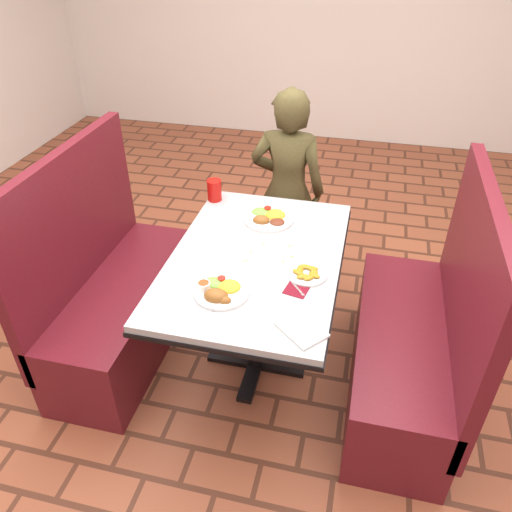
% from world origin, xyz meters
% --- Properties ---
extents(dining_table, '(0.81, 1.21, 0.75)m').
position_xyz_m(dining_table, '(0.00, 0.00, 0.65)').
color(dining_table, '#AEB0B3').
rests_on(dining_table, ground).
extents(booth_bench_left, '(0.47, 1.20, 1.17)m').
position_xyz_m(booth_bench_left, '(-0.80, 0.00, 0.33)').
color(booth_bench_left, maroon).
rests_on(booth_bench_left, ground).
extents(booth_bench_right, '(0.47, 1.20, 1.17)m').
position_xyz_m(booth_bench_right, '(0.80, 0.00, 0.33)').
color(booth_bench_right, maroon).
rests_on(booth_bench_right, ground).
extents(diner_person, '(0.48, 0.32, 1.30)m').
position_xyz_m(diner_person, '(-0.01, 0.89, 0.65)').
color(diner_person, brown).
rests_on(diner_person, ground).
extents(near_dinner_plate, '(0.24, 0.24, 0.08)m').
position_xyz_m(near_dinner_plate, '(-0.08, -0.31, 0.78)').
color(near_dinner_plate, white).
rests_on(near_dinner_plate, dining_table).
extents(far_dinner_plate, '(0.27, 0.27, 0.07)m').
position_xyz_m(far_dinner_plate, '(-0.01, 0.35, 0.77)').
color(far_dinner_plate, white).
rests_on(far_dinner_plate, dining_table).
extents(plantain_plate, '(0.18, 0.18, 0.03)m').
position_xyz_m(plantain_plate, '(0.26, -0.09, 0.76)').
color(plantain_plate, white).
rests_on(plantain_plate, dining_table).
extents(maroon_napkin, '(0.12, 0.12, 0.00)m').
position_xyz_m(maroon_napkin, '(0.23, -0.21, 0.75)').
color(maroon_napkin, maroon).
rests_on(maroon_napkin, dining_table).
extents(spoon_utensil, '(0.08, 0.10, 0.00)m').
position_xyz_m(spoon_utensil, '(0.23, -0.20, 0.75)').
color(spoon_utensil, silver).
rests_on(spoon_utensil, dining_table).
extents(red_tumbler, '(0.08, 0.08, 0.12)m').
position_xyz_m(red_tumbler, '(-0.36, 0.49, 0.81)').
color(red_tumbler, red).
rests_on(red_tumbler, dining_table).
extents(paper_napkin, '(0.23, 0.22, 0.01)m').
position_xyz_m(paper_napkin, '(0.30, -0.46, 0.76)').
color(paper_napkin, silver).
rests_on(paper_napkin, dining_table).
extents(knife_utensil, '(0.07, 0.15, 0.00)m').
position_xyz_m(knife_utensil, '(-0.11, -0.34, 0.76)').
color(knife_utensil, silver).
rests_on(knife_utensil, dining_table).
extents(fork_utensil, '(0.01, 0.13, 0.00)m').
position_xyz_m(fork_utensil, '(-0.08, -0.37, 0.76)').
color(fork_utensil, silver).
rests_on(fork_utensil, dining_table).
extents(lettuce_shreds, '(0.28, 0.32, 0.00)m').
position_xyz_m(lettuce_shreds, '(0.04, 0.06, 0.75)').
color(lettuce_shreds, '#80BC4B').
rests_on(lettuce_shreds, dining_table).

